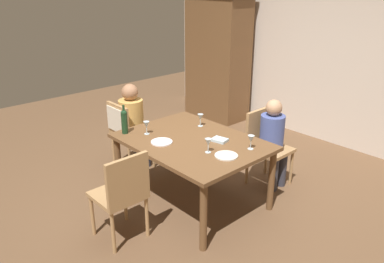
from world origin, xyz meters
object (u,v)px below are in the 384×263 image
person_woman_host (273,137)px  chair_far_right (265,142)px  wine_glass_far (146,125)px  chair_near (122,191)px  wine_bottle_tall_green (124,121)px  wine_glass_centre (251,139)px  dinner_plate_guest_left (226,156)px  dinner_plate_host (162,142)px  armoire_cabinet (217,56)px  person_man_bearded (133,120)px  chair_left_end (124,128)px  dining_table (192,147)px  wine_glass_near_right (200,118)px  wine_glass_near_left (208,143)px

person_woman_host → chair_far_right: bearing=-90.0°
chair_far_right → wine_glass_far: (-0.74, -1.21, 0.32)m
person_woman_host → chair_near: bearing=-8.6°
wine_bottle_tall_green → wine_glass_centre: (1.23, 0.71, -0.04)m
wine_bottle_tall_green → dinner_plate_guest_left: 1.26m
chair_near → dinner_plate_host: bearing=20.7°
armoire_cabinet → wine_glass_centre: bearing=-39.8°
chair_near → dinner_plate_host: chair_near is taller
person_man_bearded → wine_bottle_tall_green: (0.50, -0.45, 0.24)m
chair_left_end → wine_glass_centre: (1.74, 0.41, 0.26)m
wine_bottle_tall_green → wine_glass_far: bearing=41.4°
dining_table → wine_bottle_tall_green: wine_bottle_tall_green is taller
wine_glass_near_right → dinner_plate_host: wine_glass_near_right is taller
wine_glass_near_left → chair_far_right: bearing=94.2°
chair_near → wine_glass_far: 0.95m
dining_table → wine_glass_far: (-0.47, -0.26, 0.19)m
chair_left_end → wine_glass_far: chair_left_end is taller
chair_far_right → wine_glass_near_right: (-0.51, -0.60, 0.32)m
person_man_bearded → wine_glass_near_left: (1.50, -0.12, 0.20)m
chair_far_right → chair_near: size_ratio=1.00×
chair_far_right → person_man_bearded: person_man_bearded is taller
chair_far_right → wine_glass_far: size_ratio=6.17×
person_woman_host → person_man_bearded: person_man_bearded is taller
dinner_plate_guest_left → chair_left_end: bearing=-176.7°
dining_table → chair_far_right: size_ratio=1.70×
dinner_plate_host → person_woman_host: bearing=66.3°
chair_far_right → chair_left_end: same height
dining_table → wine_glass_centre: 0.67m
dinner_plate_guest_left → wine_glass_far: bearing=-167.1°
person_woman_host → wine_glass_near_right: (-0.62, -0.60, 0.22)m
wine_glass_centre → person_man_bearded: bearing=-171.5°
wine_glass_centre → dinner_plate_host: 0.94m
dining_table → dinner_plate_guest_left: bearing=-2.9°
chair_far_right → chair_left_end: size_ratio=1.00×
wine_glass_near_right → dinner_plate_host: size_ratio=0.65×
wine_glass_centre → wine_bottle_tall_green: bearing=-150.3°
dining_table → person_man_bearded: 1.16m
armoire_cabinet → person_woman_host: (2.26, -1.37, -0.46)m
chair_far_right → wine_glass_far: bearing=-31.2°
person_man_bearded → wine_glass_near_left: size_ratio=7.70×
dining_table → chair_left_end: 1.17m
wine_bottle_tall_green → dinner_plate_guest_left: size_ratio=1.44×
wine_glass_near_right → dinner_plate_host: 0.65m
wine_glass_near_left → wine_glass_near_right: size_ratio=1.00×
armoire_cabinet → dining_table: size_ratio=1.40×
dinner_plate_guest_left → armoire_cabinet: bearing=135.6°
chair_left_end → wine_glass_near_right: 1.07m
dining_table → person_woman_host: 1.03m
wine_glass_near_left → wine_glass_centre: same height
wine_glass_far → dinner_plate_guest_left: bearing=12.9°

